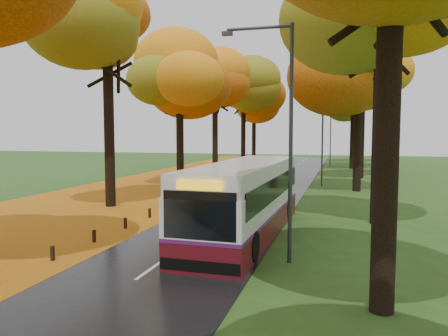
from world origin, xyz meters
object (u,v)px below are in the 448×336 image
at_px(streetlamp_far, 329,130).
at_px(bus, 246,197).
at_px(streetlamp_near, 283,124).
at_px(car_silver, 264,168).
at_px(car_white, 257,170).
at_px(streetlamp_mid, 319,129).
at_px(car_dark, 267,165).

relative_size(streetlamp_far, bus, 0.68).
height_order(streetlamp_near, car_silver, streetlamp_near).
relative_size(streetlamp_near, car_silver, 2.05).
relative_size(bus, car_white, 2.86).
relative_size(streetlamp_mid, streetlamp_far, 1.00).
distance_m(streetlamp_near, streetlamp_mid, 22.00).
height_order(streetlamp_mid, car_silver, streetlamp_mid).
height_order(bus, car_dark, bus).
height_order(streetlamp_near, car_white, streetlamp_near).
bearing_deg(bus, car_dark, 99.61).
distance_m(streetlamp_mid, streetlamp_far, 22.00).
distance_m(streetlamp_far, bus, 40.61).
xyz_separation_m(streetlamp_far, car_dark, (-6.30, -10.35, -3.98)).
distance_m(streetlamp_far, car_dark, 12.75).
relative_size(streetlamp_near, car_dark, 1.68).
xyz_separation_m(car_white, car_dark, (0.00, 6.01, -0.01)).
bearing_deg(streetlamp_mid, streetlamp_near, -90.00).
bearing_deg(streetlamp_near, car_silver, 101.25).
distance_m(streetlamp_far, car_silver, 15.16).
bearing_deg(bus, streetlamp_far, 88.68).
xyz_separation_m(streetlamp_mid, bus, (-2.06, -18.44, -3.05)).
bearing_deg(bus, car_white, 101.58).
bearing_deg(car_silver, car_white, -107.87).
bearing_deg(car_white, streetlamp_far, 69.85).
bearing_deg(streetlamp_near, car_dark, 100.60).
height_order(bus, car_silver, bus).
xyz_separation_m(streetlamp_near, streetlamp_mid, (0.00, 22.00, 0.00)).
relative_size(streetlamp_far, car_silver, 2.05).
xyz_separation_m(streetlamp_far, car_silver, (-6.11, -13.28, -4.03)).
bearing_deg(car_dark, car_white, -107.39).
height_order(streetlamp_near, streetlamp_mid, same).
relative_size(car_white, car_silver, 1.06).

